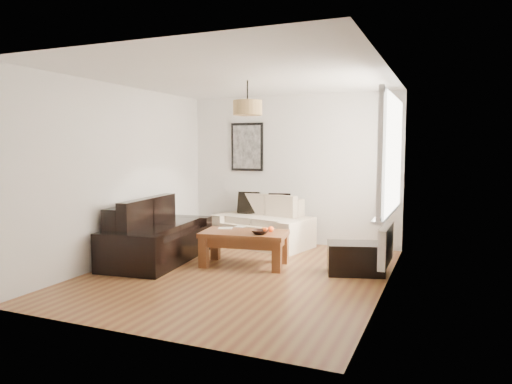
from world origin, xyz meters
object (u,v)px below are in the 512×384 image
at_px(sofa_leather, 158,232).
at_px(ottoman, 355,258).
at_px(coffee_table, 244,249).
at_px(loveseat_cream, 262,222).

relative_size(sofa_leather, ottoman, 2.67).
bearing_deg(sofa_leather, coffee_table, -87.77).
bearing_deg(loveseat_cream, coffee_table, -65.49).
bearing_deg(sofa_leather, loveseat_cream, -40.43).
relative_size(sofa_leather, coffee_table, 1.62).
bearing_deg(sofa_leather, ottoman, -89.00).
bearing_deg(coffee_table, sofa_leather, -171.46).
relative_size(loveseat_cream, coffee_table, 1.35).
distance_m(loveseat_cream, coffee_table, 1.40).
relative_size(coffee_table, ottoman, 1.65).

